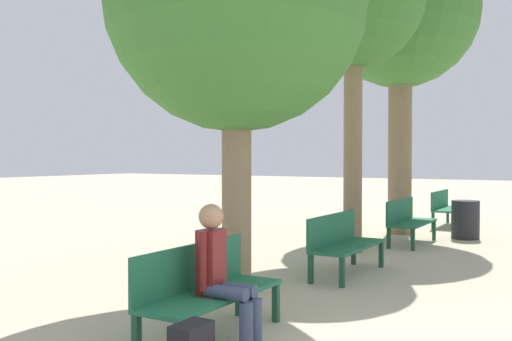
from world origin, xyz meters
TOP-DOWN VIEW (x-y plane):
  - bench_row_0 at (-2.14, 0.75)m, footprint 0.52×1.63m
  - bench_row_1 at (-2.14, 4.03)m, footprint 0.52×1.63m
  - bench_row_2 at (-2.14, 7.31)m, footprint 0.52×1.63m
  - bench_row_3 at (-2.14, 10.59)m, footprint 0.52×1.63m
  - tree_row_0 at (-2.70, 2.16)m, footprint 3.06×3.06m
  - tree_row_1 at (-2.70, 5.90)m, footprint 2.46×2.46m
  - tree_row_2 at (-2.70, 8.69)m, footprint 3.30×3.30m
  - person_seated at (-1.90, 0.67)m, footprint 0.58×0.33m
  - trash_bin at (-1.32, 8.58)m, footprint 0.54×0.54m

SIDE VIEW (x-z plane):
  - trash_bin at x=-1.32m, z-range 0.00..0.77m
  - bench_row_0 at x=-2.14m, z-range 0.06..0.90m
  - bench_row_1 at x=-2.14m, z-range 0.06..0.90m
  - bench_row_2 at x=-2.14m, z-range 0.06..0.90m
  - bench_row_3 at x=-2.14m, z-range 0.06..0.90m
  - person_seated at x=-1.90m, z-range 0.04..1.27m
  - tree_row_0 at x=-2.70m, z-range 0.95..5.94m
  - tree_row_1 at x=-2.70m, z-range 1.53..7.17m
  - tree_row_2 at x=-2.70m, z-range 1.50..7.93m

